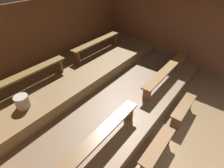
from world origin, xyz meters
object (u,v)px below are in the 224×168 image
at_px(bench_middle_right, 97,42).
at_px(pail_middle, 22,102).
at_px(bench_floor_right, 183,108).
at_px(bench_lower_right, 167,70).
at_px(bench_floor_left, 157,148).
at_px(bench_middle_left, 27,75).
at_px(bench_lower_left, 92,143).

bearing_deg(bench_middle_right, pail_middle, -169.18).
distance_m(bench_floor_right, bench_lower_right, 1.23).
relative_size(bench_lower_right, bench_middle_right, 1.19).
height_order(bench_floor_left, bench_middle_right, bench_middle_right).
height_order(bench_lower_right, bench_middle_right, bench_middle_right).
relative_size(bench_floor_left, bench_lower_right, 0.43).
bearing_deg(bench_middle_left, bench_lower_right, -40.51).
height_order(bench_lower_right, pail_middle, pail_middle).
distance_m(bench_floor_left, bench_middle_left, 3.29).
distance_m(bench_lower_left, bench_lower_right, 3.02).
xyz_separation_m(bench_lower_left, bench_middle_left, (0.28, 2.34, 0.29)).
height_order(bench_floor_left, bench_lower_left, bench_lower_left).
bearing_deg(bench_floor_right, bench_middle_right, 80.02).
xyz_separation_m(bench_floor_left, bench_lower_left, (-0.84, 0.84, 0.33)).
distance_m(bench_lower_right, bench_middle_left, 3.62).
xyz_separation_m(bench_floor_left, pail_middle, (-1.06, 2.61, 0.45)).
distance_m(bench_floor_left, bench_middle_right, 3.76).
bearing_deg(bench_floor_left, bench_lower_right, 21.00).
bearing_deg(bench_lower_right, pail_middle, 151.25).
bearing_deg(bench_middle_left, bench_floor_right, -59.07).
distance_m(bench_middle_left, bench_middle_right, 2.46).
bearing_deg(bench_lower_left, bench_floor_left, -45.05).
bearing_deg(bench_floor_right, bench_middle_left, 120.93).
height_order(bench_middle_left, bench_middle_right, same).
height_order(bench_floor_left, bench_floor_right, same).
bearing_deg(bench_middle_right, bench_floor_right, -99.98).
height_order(bench_lower_right, bench_middle_left, bench_middle_left).
distance_m(bench_floor_right, bench_middle_left, 3.76).
distance_m(bench_floor_left, bench_lower_left, 1.23).
relative_size(bench_lower_right, pail_middle, 8.64).
bearing_deg(bench_middle_right, bench_lower_left, -139.49).
bearing_deg(bench_lower_right, bench_lower_left, 180.00).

